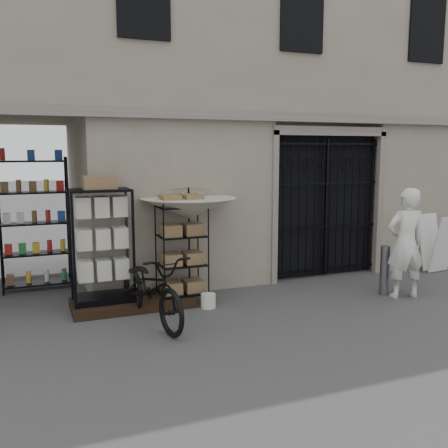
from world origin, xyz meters
name	(u,v)px	position (x,y,z in m)	size (l,w,h in m)	color
ground	(304,318)	(0.00, 0.00, 0.00)	(80.00, 80.00, 0.00)	#27272B
main_building	(214,63)	(0.00, 4.00, 4.50)	(14.00, 4.00, 9.00)	gray
iron_gate	(322,205)	(1.75, 2.28, 1.50)	(2.50, 0.21, 3.00)	black
step_platform	(133,303)	(-2.40, 1.55, 0.07)	(2.00, 0.90, 0.15)	black
display_cabinet	(102,252)	(-2.87, 1.57, 0.98)	(0.98, 0.66, 2.01)	black
wire_rack	(182,253)	(-1.53, 1.52, 0.87)	(0.87, 0.70, 1.78)	black
market_umbrella	(189,203)	(-1.35, 1.69, 1.72)	(1.94, 1.96, 2.39)	black
white_bucket	(208,301)	(-1.23, 1.04, 0.12)	(0.25, 0.25, 0.24)	silver
bicycle	(152,323)	(-2.28, 0.67, 0.00)	(0.73, 1.10, 2.09)	black
steel_bollard	(385,270)	(2.03, 0.59, 0.45)	(0.16, 0.16, 0.90)	slate
shopkeeper	(403,297)	(2.24, 0.32, 0.00)	(0.72, 1.97, 0.47)	silver
easel_sign	(437,243)	(4.25, 1.59, 0.63)	(0.64, 0.72, 1.22)	silver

